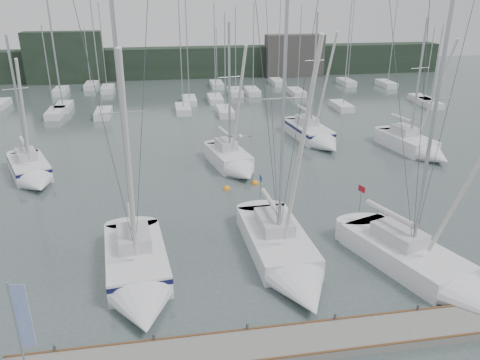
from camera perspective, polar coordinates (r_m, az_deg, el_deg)
name	(u,v)px	position (r m, az deg, el deg)	size (l,w,h in m)	color
ground	(271,280)	(25.10, 3.77, -12.06)	(160.00, 160.00, 0.00)	#455453
dock	(297,343)	(21.17, 7.02, -19.10)	(24.00, 2.00, 0.40)	#61625D
far_treeline	(189,62)	(83.10, -6.20, 14.07)	(90.00, 4.00, 5.00)	black
far_building_left	(64,58)	(82.15, -20.62, 13.79)	(12.00, 3.00, 8.00)	black
far_building_right	(294,56)	(84.05, 6.63, 14.83)	(10.00, 3.00, 7.00)	#403D3B
mast_forest	(217,96)	(65.82, -2.78, 10.25)	(57.29, 24.45, 14.83)	silver
sailboat_near_left	(139,277)	(24.68, -12.25, -11.46)	(4.09, 9.66, 14.93)	silver
sailboat_near_center	(288,262)	(25.63, 5.84, -9.87)	(3.61, 10.78, 15.41)	silver
sailboat_near_right	(436,274)	(26.44, 22.78, -10.52)	(6.25, 10.53, 15.75)	silver
sailboat_mid_a	(32,173)	(40.57, -24.00, 0.80)	(5.36, 8.18, 11.91)	silver
sailboat_mid_c	(234,163)	(39.20, -0.72, 2.10)	(4.12, 7.92, 12.64)	silver
sailboat_mid_d	(316,136)	(47.04, 9.20, 5.30)	(4.00, 9.48, 13.12)	silver
sailboat_mid_e	(418,148)	(46.04, 20.86, 3.71)	(4.30, 8.77, 12.79)	silver
buoy_a	(227,189)	(35.64, -1.63, -1.13)	(0.58, 0.58, 0.58)	orange
buoy_b	(255,184)	(36.67, 1.85, -0.44)	(0.58, 0.58, 0.58)	orange
buoy_c	(131,193)	(35.84, -13.20, -1.60)	(0.45, 0.45, 0.45)	orange
dock_banner	(21,321)	(19.61, -25.14, -15.31)	(0.63, 0.13, 4.15)	#A4A6AC
seagull	(241,136)	(24.45, 0.06, 5.37)	(0.99, 0.46, 0.19)	silver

